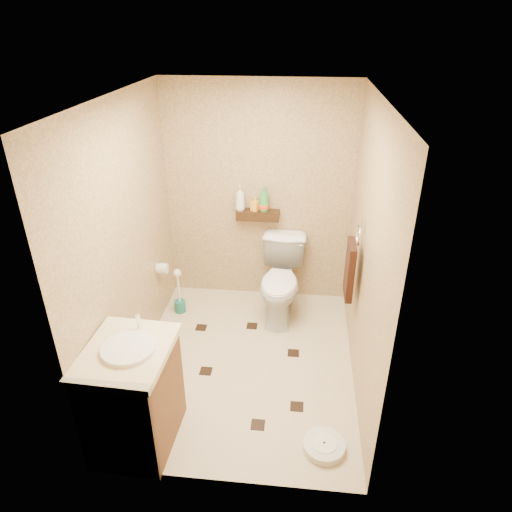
# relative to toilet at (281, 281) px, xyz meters

# --- Properties ---
(ground) EXTENTS (2.50, 2.50, 0.00)m
(ground) POSITION_rel_toilet_xyz_m (-0.28, -0.83, -0.42)
(ground) COLOR beige
(ground) RESTS_ON ground
(wall_back) EXTENTS (2.00, 0.04, 2.40)m
(wall_back) POSITION_rel_toilet_xyz_m (-0.28, 0.42, 0.78)
(wall_back) COLOR tan
(wall_back) RESTS_ON ground
(wall_front) EXTENTS (2.00, 0.04, 2.40)m
(wall_front) POSITION_rel_toilet_xyz_m (-0.28, -2.08, 0.78)
(wall_front) COLOR tan
(wall_front) RESTS_ON ground
(wall_left) EXTENTS (0.04, 2.50, 2.40)m
(wall_left) POSITION_rel_toilet_xyz_m (-1.28, -0.83, 0.78)
(wall_left) COLOR tan
(wall_left) RESTS_ON ground
(wall_right) EXTENTS (0.04, 2.50, 2.40)m
(wall_right) POSITION_rel_toilet_xyz_m (0.72, -0.83, 0.78)
(wall_right) COLOR tan
(wall_right) RESTS_ON ground
(ceiling) EXTENTS (2.00, 2.50, 0.02)m
(ceiling) POSITION_rel_toilet_xyz_m (-0.28, -0.83, 1.98)
(ceiling) COLOR silver
(ceiling) RESTS_ON wall_back
(wall_shelf) EXTENTS (0.46, 0.14, 0.10)m
(wall_shelf) POSITION_rel_toilet_xyz_m (-0.28, 0.34, 0.60)
(wall_shelf) COLOR #37230F
(wall_shelf) RESTS_ON wall_back
(floor_accents) EXTENTS (1.14, 1.41, 0.01)m
(floor_accents) POSITION_rel_toilet_xyz_m (-0.24, -0.86, -0.41)
(floor_accents) COLOR black
(floor_accents) RESTS_ON ground
(toilet) EXTENTS (0.50, 0.83, 0.83)m
(toilet) POSITION_rel_toilet_xyz_m (0.00, 0.00, 0.00)
(toilet) COLOR white
(toilet) RESTS_ON ground
(vanity) EXTENTS (0.61, 0.74, 1.00)m
(vanity) POSITION_rel_toilet_xyz_m (-0.98, -1.78, 0.03)
(vanity) COLOR brown
(vanity) RESTS_ON ground
(bathroom_scale) EXTENTS (0.37, 0.37, 0.06)m
(bathroom_scale) POSITION_rel_toilet_xyz_m (0.43, -1.74, -0.38)
(bathroom_scale) COLOR silver
(bathroom_scale) RESTS_ON ground
(toilet_brush) EXTENTS (0.12, 0.12, 0.53)m
(toilet_brush) POSITION_rel_toilet_xyz_m (-1.10, -0.07, -0.23)
(toilet_brush) COLOR #1A6862
(toilet_brush) RESTS_ON ground
(towel_ring) EXTENTS (0.12, 0.30, 0.76)m
(towel_ring) POSITION_rel_toilet_xyz_m (0.63, -0.58, 0.53)
(towel_ring) COLOR silver
(towel_ring) RESTS_ON wall_right
(toilet_paper) EXTENTS (0.12, 0.11, 0.12)m
(toilet_paper) POSITION_rel_toilet_xyz_m (-1.22, -0.18, 0.18)
(toilet_paper) COLOR silver
(toilet_paper) RESTS_ON wall_left
(bottle_a) EXTENTS (0.11, 0.11, 0.27)m
(bottle_a) POSITION_rel_toilet_xyz_m (-0.47, 0.34, 0.79)
(bottle_a) COLOR silver
(bottle_a) RESTS_ON wall_shelf
(bottle_b) EXTENTS (0.10, 0.10, 0.16)m
(bottle_b) POSITION_rel_toilet_xyz_m (-0.31, 0.34, 0.73)
(bottle_b) COLOR gold
(bottle_b) RESTS_ON wall_shelf
(bottle_c) EXTENTS (0.15, 0.15, 0.15)m
(bottle_c) POSITION_rel_toilet_xyz_m (-0.22, 0.34, 0.73)
(bottle_c) COLOR #D14618
(bottle_c) RESTS_ON wall_shelf
(bottle_d) EXTENTS (0.15, 0.15, 0.27)m
(bottle_d) POSITION_rel_toilet_xyz_m (-0.22, 0.34, 0.79)
(bottle_d) COLOR green
(bottle_d) RESTS_ON wall_shelf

